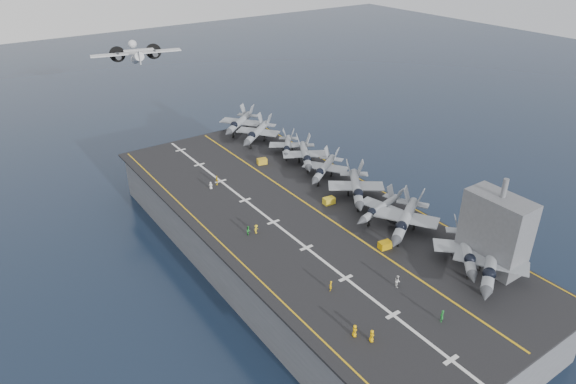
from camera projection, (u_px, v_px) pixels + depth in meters
ground at (300, 258)px, 100.38m from camera, size 500.00×500.00×0.00m
hull at (300, 237)px, 98.04m from camera, size 36.00×90.00×10.00m
flight_deck at (300, 213)px, 95.60m from camera, size 38.00×92.00×0.40m
foul_line at (313, 208)px, 97.01m from camera, size 0.35×90.00×0.02m
landing_centerline at (273, 222)px, 92.47m from camera, size 0.50×90.00×0.02m
deck_edge_port at (219, 241)px, 86.92m from camera, size 0.25×90.00×0.02m
deck_edge_stbd at (373, 186)px, 104.83m from camera, size 0.25×90.00×0.02m
island_superstructure at (497, 223)px, 77.81m from camera, size 5.00×10.00×15.00m
fighter_jet_0 at (491, 263)px, 76.69m from camera, size 19.61×17.77×5.67m
fighter_jet_1 at (467, 249)px, 80.31m from camera, size 17.59×17.64×5.19m
fighter_jet_2 at (406, 218)px, 88.09m from camera, size 19.72×17.93×5.70m
fighter_jet_3 at (381, 208)px, 92.61m from camera, size 14.70×11.49×4.53m
fighter_jet_4 at (356, 187)px, 98.65m from camera, size 18.29×19.38×5.61m
fighter_jet_5 at (324, 168)px, 107.12m from camera, size 17.04×15.77×4.92m
fighter_jet_6 at (305, 154)px, 112.79m from camera, size 16.12×17.88×5.17m
fighter_jet_7 at (287, 145)px, 118.33m from camera, size 14.57×15.31×4.44m
fighter_jet_8 at (257, 132)px, 124.51m from camera, size 18.73×17.80×5.42m
tow_cart_a at (385, 245)px, 84.85m from camera, size 2.24×1.61×1.24m
tow_cart_b at (329, 201)px, 98.19m from camera, size 2.28×1.60×1.29m
tow_cart_c at (262, 161)px, 114.29m from camera, size 2.37×1.82×1.27m
crew_0 at (372, 336)px, 65.88m from camera, size 1.10×1.30×1.84m
crew_1 at (331, 286)px, 75.03m from camera, size 1.20×1.16×1.67m
crew_2 at (248, 230)px, 88.53m from camera, size 1.09×1.16×1.62m
crew_3 at (256, 229)px, 88.85m from camera, size 1.20×1.09×1.66m
crew_4 at (217, 180)px, 105.15m from camera, size 1.13×1.39×2.00m
crew_5 at (211, 185)px, 103.55m from camera, size 1.12×0.95×1.59m
crew_6 at (442, 316)px, 69.19m from camera, size 1.24×1.33×1.84m
crew_7 at (397, 281)px, 75.86m from camera, size 1.27×1.39×1.93m
transport_plane at (137, 58)px, 127.91m from camera, size 24.65×19.52×5.15m
fighter_jet_9 at (239, 122)px, 130.68m from camera, size 18.73×17.80×5.42m
crew_8 at (355, 331)px, 66.70m from camera, size 1.10×1.30×1.84m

